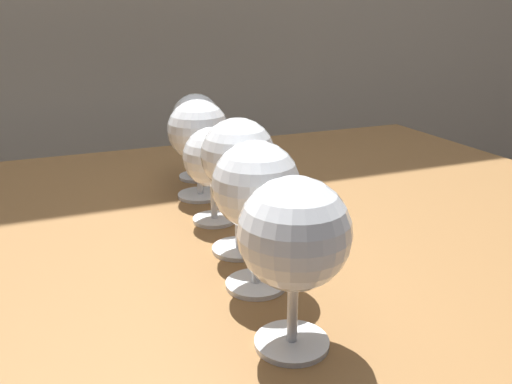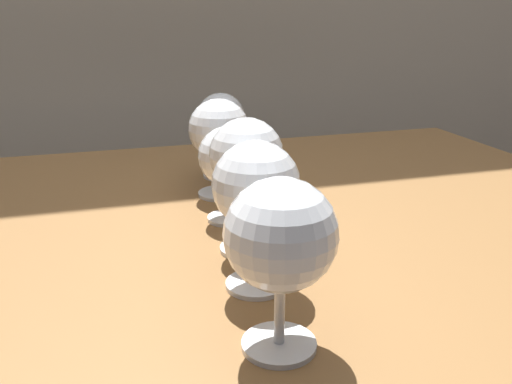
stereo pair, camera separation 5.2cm
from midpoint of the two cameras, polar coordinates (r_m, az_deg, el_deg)
dining_table at (r=0.76m, az=-9.73°, el=-9.44°), size 1.31×0.84×0.71m
wine_glass_rose at (r=0.42m, az=0.58°, el=-4.76°), size 0.09×0.09×0.15m
wine_glass_port at (r=0.52m, az=-2.87°, el=0.24°), size 0.09×0.09×0.15m
wine_glass_amber at (r=0.60m, az=-4.40°, el=3.56°), size 0.08×0.08×0.16m
wine_glass_merlot at (r=0.69m, az=-6.71°, el=3.38°), size 0.08×0.08×0.13m
wine_glass_white at (r=0.79m, az=-8.01°, el=6.29°), size 0.09×0.09×0.15m
wine_glass_chardonnay at (r=0.88m, az=-8.04°, el=7.55°), size 0.08×0.08×0.14m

